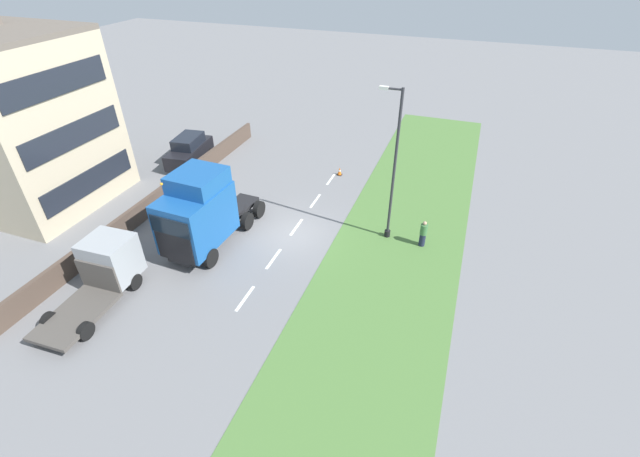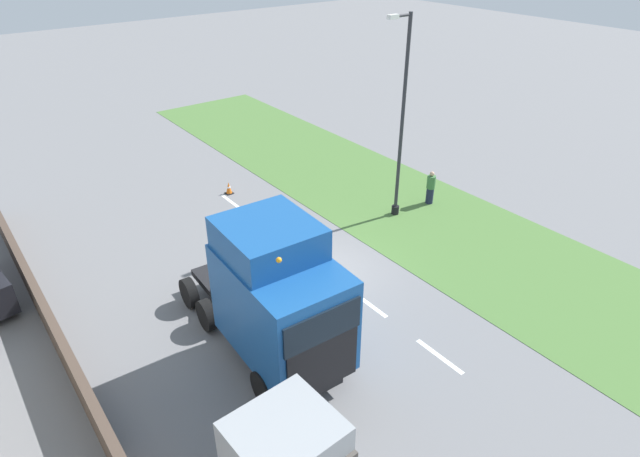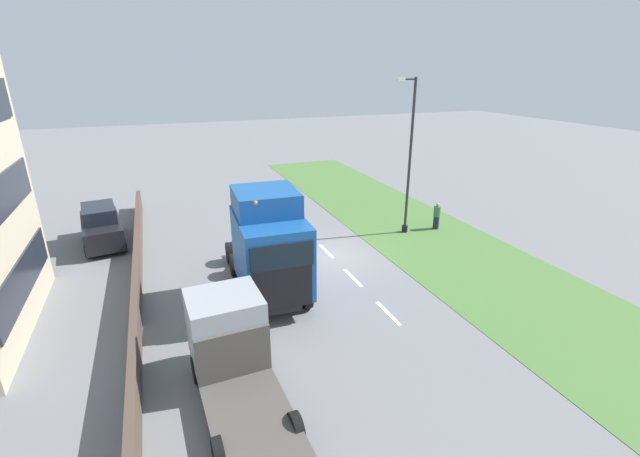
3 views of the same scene
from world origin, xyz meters
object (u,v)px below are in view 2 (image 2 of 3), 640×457
object	(u,v)px
lorry_cab	(276,298)
lamp_post	(400,130)
traffic_cone_lead	(229,188)
pedestrian	(431,188)

from	to	relation	value
lorry_cab	lamp_post	world-z (taller)	lamp_post
lorry_cab	traffic_cone_lead	bearing A→B (deg)	-108.93
lorry_cab	pedestrian	xyz separation A→B (m)	(-11.14, -4.30, -1.51)
lorry_cab	lamp_post	size ratio (longest dim) A/B	0.85
pedestrian	traffic_cone_lead	xyz separation A→B (m)	(6.87, -6.51, -0.49)
lorry_cab	lamp_post	distance (m)	10.27
lorry_cab	pedestrian	size ratio (longest dim) A/B	4.54
traffic_cone_lead	lorry_cab	bearing A→B (deg)	68.44
lorry_cab	traffic_cone_lead	size ratio (longest dim) A/B	12.40
lamp_post	traffic_cone_lead	world-z (taller)	lamp_post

